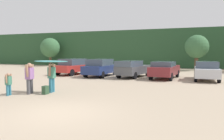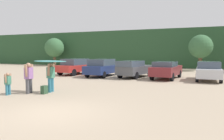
{
  "view_description": "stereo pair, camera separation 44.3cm",
  "coord_description": "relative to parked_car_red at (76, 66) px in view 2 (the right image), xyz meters",
  "views": [
    {
      "loc": [
        4.81,
        -6.88,
        2.24
      ],
      "look_at": [
        -0.7,
        7.44,
        1.05
      ],
      "focal_mm": 36.04,
      "sensor_mm": 36.0,
      "label": 1
    },
    {
      "loc": [
        5.22,
        -6.72,
        2.24
      ],
      "look_at": [
        -0.7,
        7.44,
        1.05
      ],
      "focal_mm": 36.04,
      "sensor_mm": 36.0,
      "label": 2
    }
  ],
  "objects": [
    {
      "name": "parked_car_dark_gray",
      "position": [
        6.36,
        -0.35,
        -0.04
      ],
      "size": [
        2.46,
        4.66,
        1.52
      ],
      "rotation": [
        0.0,
        0.0,
        1.39
      ],
      "color": "#4C4F54",
      "rests_on": "ground_plane"
    },
    {
      "name": "person_adult",
      "position": [
        4.2,
        -9.39,
        0.09
      ],
      "size": [
        0.38,
        0.76,
        1.68
      ],
      "rotation": [
        0.0,
        0.0,
        3.32
      ],
      "color": "teal",
      "rests_on": "ground_plane"
    },
    {
      "name": "person_child",
      "position": [
        2.68,
        -11.01,
        -0.19
      ],
      "size": [
        0.27,
        0.55,
        1.18
      ],
      "rotation": [
        0.0,
        0.0,
        3.32
      ],
      "color": "teal",
      "rests_on": "ground_plane"
    },
    {
      "name": "tree_right",
      "position": [
        -11.37,
        11.63,
        2.19
      ],
      "size": [
        3.23,
        3.23,
        4.67
      ],
      "color": "brown",
      "rests_on": "ground_plane"
    },
    {
      "name": "backpack_dropped",
      "position": [
        4.23,
        -10.01,
        -0.63
      ],
      "size": [
        0.24,
        0.34,
        0.45
      ],
      "color": "#2D4C33",
      "rests_on": "ground_plane"
    },
    {
      "name": "parked_car_silver",
      "position": [
        12.51,
        -0.29,
        -0.06
      ],
      "size": [
        1.91,
        4.29,
        1.53
      ],
      "rotation": [
        0.0,
        0.0,
        1.59
      ],
      "color": "silver",
      "rests_on": "ground_plane"
    },
    {
      "name": "parked_car_navy",
      "position": [
        3.28,
        -0.53,
        -0.0
      ],
      "size": [
        1.93,
        4.58,
        1.63
      ],
      "rotation": [
        0.0,
        0.0,
        1.55
      ],
      "color": "navy",
      "rests_on": "ground_plane"
    },
    {
      "name": "tree_ridge_back",
      "position": [
        11.65,
        10.01,
        2.1
      ],
      "size": [
        2.88,
        2.88,
        4.42
      ],
      "color": "brown",
      "rests_on": "ground_plane"
    },
    {
      "name": "parked_car_red",
      "position": [
        0.0,
        0.0,
        0.0
      ],
      "size": [
        2.47,
        4.46,
        1.61
      ],
      "rotation": [
        0.0,
        0.0,
        1.43
      ],
      "color": "#B72D28",
      "rests_on": "ground_plane"
    },
    {
      "name": "person_companion",
      "position": [
        3.39,
        -10.23,
        0.1
      ],
      "size": [
        0.38,
        0.77,
        1.68
      ],
      "rotation": [
        0.0,
        0.0,
        3.32
      ],
      "color": "#4C4C51",
      "rests_on": "ground_plane"
    },
    {
      "name": "surfboard_teal",
      "position": [
        4.12,
        -9.36,
        0.9
      ],
      "size": [
        2.33,
        0.75,
        0.12
      ],
      "rotation": [
        0.0,
        0.0,
        3.09
      ],
      "color": "teal"
    },
    {
      "name": "ground_plane",
      "position": [
        7.06,
        -13.0,
        -0.85
      ],
      "size": [
        120.0,
        120.0,
        0.0
      ],
      "primitive_type": "plane",
      "color": "tan"
    },
    {
      "name": "parked_car_maroon",
      "position": [
        9.19,
        -0.33,
        -0.06
      ],
      "size": [
        2.18,
        4.62,
        1.49
      ],
      "rotation": [
        0.0,
        0.0,
        1.48
      ],
      "color": "maroon",
      "rests_on": "ground_plane"
    },
    {
      "name": "hillside_ridge",
      "position": [
        7.06,
        19.67,
        2.01
      ],
      "size": [
        108.0,
        12.0,
        5.73
      ],
      "primitive_type": "cube",
      "color": "#284C2D",
      "rests_on": "ground_plane"
    }
  ]
}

